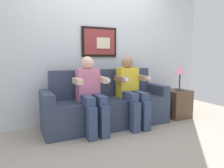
{
  "coord_description": "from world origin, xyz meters",
  "views": [
    {
      "loc": [
        -1.35,
        -2.66,
        1.12
      ],
      "look_at": [
        0.0,
        0.15,
        0.7
      ],
      "focal_mm": 33.79,
      "sensor_mm": 36.0,
      "label": 1
    }
  ],
  "objects_px": {
    "side_table_right": "(177,104)",
    "table_lamp": "(180,71)",
    "person_on_left": "(91,92)",
    "couch": "(107,107)",
    "person_on_right": "(131,89)"
  },
  "relations": [
    {
      "from": "person_on_left",
      "to": "table_lamp",
      "type": "relative_size",
      "value": 2.41
    },
    {
      "from": "person_on_left",
      "to": "table_lamp",
      "type": "xyz_separation_m",
      "value": [
        1.69,
        0.02,
        0.25
      ]
    },
    {
      "from": "couch",
      "to": "table_lamp",
      "type": "height_order",
      "value": "table_lamp"
    },
    {
      "from": "person_on_left",
      "to": "person_on_right",
      "type": "height_order",
      "value": "same"
    },
    {
      "from": "person_on_left",
      "to": "person_on_right",
      "type": "xyz_separation_m",
      "value": [
        0.67,
        -0.0,
        0.0
      ]
    },
    {
      "from": "couch",
      "to": "person_on_left",
      "type": "xyz_separation_m",
      "value": [
        -0.34,
        -0.17,
        0.29
      ]
    },
    {
      "from": "side_table_right",
      "to": "table_lamp",
      "type": "bearing_deg",
      "value": -86.15
    },
    {
      "from": "side_table_right",
      "to": "person_on_left",
      "type": "bearing_deg",
      "value": -177.93
    },
    {
      "from": "person_on_left",
      "to": "table_lamp",
      "type": "height_order",
      "value": "person_on_left"
    },
    {
      "from": "person_on_right",
      "to": "side_table_right",
      "type": "relative_size",
      "value": 2.22
    },
    {
      "from": "couch",
      "to": "person_on_right",
      "type": "height_order",
      "value": "person_on_right"
    },
    {
      "from": "side_table_right",
      "to": "table_lamp",
      "type": "height_order",
      "value": "table_lamp"
    },
    {
      "from": "person_on_right",
      "to": "table_lamp",
      "type": "height_order",
      "value": "person_on_right"
    },
    {
      "from": "side_table_right",
      "to": "couch",
      "type": "bearing_deg",
      "value": 175.5
    },
    {
      "from": "person_on_left",
      "to": "side_table_right",
      "type": "xyz_separation_m",
      "value": [
        1.69,
        0.06,
        -0.36
      ]
    }
  ]
}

